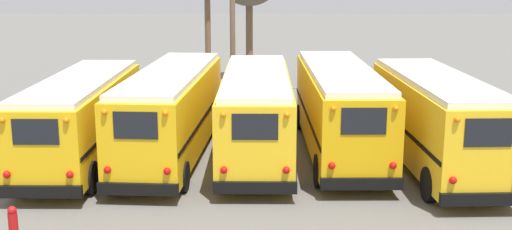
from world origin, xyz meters
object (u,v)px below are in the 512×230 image
Objects in this scene: school_bus_3 at (339,107)px; utility_pole at (232,10)px; school_bus_0 at (82,116)px; school_bus_4 at (435,119)px; school_bus_1 at (172,110)px; fire_hydrant at (13,225)px; school_bus_2 at (256,111)px.

school_bus_3 is 1.12× the size of utility_pole.
school_bus_0 is 12.53m from school_bus_4.
school_bus_4 is 1.02× the size of utility_pole.
school_bus_3 is 1.10× the size of school_bus_4.
school_bus_1 is 1.01× the size of school_bus_3.
fire_hydrant is at bearing -110.15° from school_bus_1.
school_bus_1 is at bearing -176.21° from school_bus_3.
school_bus_1 is 6.27m from school_bus_3.
school_bus_3 is at bearing 7.72° from school_bus_2.
school_bus_4 is at bearing -8.46° from school_bus_1.
school_bus_2 is 1.10× the size of utility_pole.
utility_pole reaches higher than school_bus_3.
fire_hydrant is at bearing -127.16° from school_bus_2.
utility_pole is at bearing 126.05° from school_bus_4.
school_bus_0 is 1.03× the size of utility_pole.
school_bus_0 is 3.22m from school_bus_1.
utility_pole is 18.15m from fire_hydrant.
school_bus_1 reaches higher than fire_hydrant.
utility_pole is at bearing 62.76° from school_bus_0.
school_bus_4 is 13.14m from utility_pole.
utility_pole reaches higher than school_bus_0.
school_bus_2 is at bearing 167.50° from school_bus_4.
fire_hydrant is (0.18, -7.24, -1.18)m from school_bus_0.
school_bus_2 is 1.08× the size of school_bus_4.
school_bus_4 is (3.13, -1.81, -0.01)m from school_bus_3.
utility_pole reaches higher than school_bus_1.
utility_pole is at bearing 98.01° from school_bus_2.
school_bus_2 reaches higher than fire_hydrant.
school_bus_1 is at bearing -101.84° from utility_pole.
school_bus_3 is at bearing 3.79° from school_bus_1.
school_bus_3 is 12.54m from fire_hydrant.
utility_pole is at bearing 74.14° from fire_hydrant.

